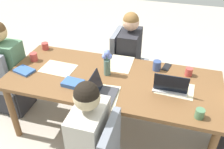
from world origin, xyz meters
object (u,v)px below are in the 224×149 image
at_px(person_near_left_far, 90,147).
at_px(laptop_head_right_left_mid, 170,86).
at_px(book_blue_cover, 24,71).
at_px(coffee_mug_far_left, 157,66).
at_px(dining_table, 112,84).
at_px(coffee_mug_centre_right, 45,46).
at_px(chair_far_right_near, 125,60).
at_px(flower_vase, 107,61).
at_px(book_red_cover, 73,83).
at_px(coffee_mug_near_left, 189,72).
at_px(person_far_right_near, 129,62).
at_px(person_head_left_left_near, 9,74).
at_px(chair_head_left_left_near, 2,78).
at_px(laptop_near_left_far, 100,94).
at_px(phone_black, 166,67).
at_px(coffee_mug_near_right, 34,57).
at_px(coffee_mug_centre_left, 200,114).

relative_size(person_near_left_far, laptop_head_right_left_mid, 3.73).
bearing_deg(laptop_head_right_left_mid, book_blue_cover, -175.76).
distance_m(coffee_mug_far_left, book_blue_cover, 1.42).
distance_m(dining_table, coffee_mug_centre_right, 1.04).
height_order(chair_far_right_near, flower_vase, flower_vase).
bearing_deg(book_blue_cover, book_red_cover, 7.95).
bearing_deg(coffee_mug_near_left, chair_far_right_near, 147.83).
relative_size(dining_table, coffee_mug_centre_right, 26.06).
distance_m(person_far_right_near, coffee_mug_centre_right, 1.08).
xyz_separation_m(person_head_left_left_near, person_near_left_far, (1.33, -0.76, 0.00)).
relative_size(chair_head_left_left_near, laptop_near_left_far, 2.81).
bearing_deg(person_near_left_far, coffee_mug_centre_right, 132.05).
distance_m(chair_far_right_near, flower_vase, 0.83).
height_order(coffee_mug_far_left, phone_black, coffee_mug_far_left).
height_order(chair_head_left_left_near, phone_black, chair_head_left_left_near).
distance_m(coffee_mug_near_left, coffee_mug_near_right, 1.71).
bearing_deg(chair_head_left_left_near, coffee_mug_near_left, 8.45).
height_order(laptop_head_right_left_mid, phone_black, laptop_head_right_left_mid).
bearing_deg(person_head_left_left_near, chair_far_right_near, 30.63).
relative_size(person_head_left_left_near, coffee_mug_near_left, 13.79).
xyz_separation_m(person_far_right_near, laptop_near_left_far, (-0.04, -1.04, 0.26)).
relative_size(person_head_left_left_near, book_red_cover, 5.97).
relative_size(chair_far_right_near, coffee_mug_near_left, 10.38).
distance_m(person_far_right_near, coffee_mug_near_right, 1.19).
bearing_deg(coffee_mug_centre_left, chair_head_left_left_near, 172.24).
relative_size(chair_head_left_left_near, laptop_head_right_left_mid, 2.81).
height_order(person_far_right_near, flower_vase, person_far_right_near).
bearing_deg(book_blue_cover, laptop_near_left_far, 3.90).
height_order(person_head_left_left_near, chair_far_right_near, person_head_left_left_near).
distance_m(person_far_right_near, phone_black, 0.64).
distance_m(chair_head_left_left_near, coffee_mug_near_left, 2.16).
height_order(coffee_mug_near_left, book_red_cover, coffee_mug_near_left).
height_order(dining_table, book_red_cover, book_red_cover).
xyz_separation_m(coffee_mug_centre_right, phone_black, (1.48, -0.00, -0.04)).
relative_size(person_head_left_left_near, person_far_right_near, 1.00).
bearing_deg(coffee_mug_far_left, person_near_left_far, -111.31).
bearing_deg(coffee_mug_centre_left, laptop_head_right_left_mid, 130.49).
relative_size(flower_vase, coffee_mug_far_left, 2.67).
bearing_deg(coffee_mug_centre_right, coffee_mug_near_left, -3.23).
bearing_deg(person_far_right_near, chair_head_left_left_near, -151.39).
xyz_separation_m(laptop_near_left_far, phone_black, (0.53, 0.69, -0.04)).
xyz_separation_m(person_near_left_far, person_far_right_near, (0.00, 1.44, 0.00)).
bearing_deg(coffee_mug_near_left, laptop_near_left_far, -141.89).
distance_m(flower_vase, coffee_mug_near_left, 0.85).
bearing_deg(coffee_mug_near_right, coffee_mug_centre_left, -13.48).
bearing_deg(dining_table, chair_head_left_left_near, -178.54).
bearing_deg(person_near_left_far, coffee_mug_near_left, 53.94).
relative_size(person_far_right_near, coffee_mug_near_left, 13.79).
bearing_deg(book_red_cover, dining_table, 36.77).
xyz_separation_m(laptop_near_left_far, coffee_mug_far_left, (0.43, 0.61, 0.01)).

